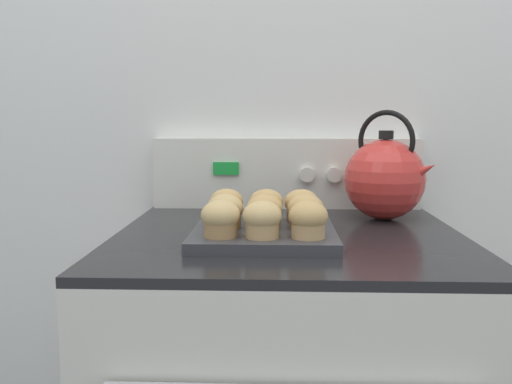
% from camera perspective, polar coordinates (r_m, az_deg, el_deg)
% --- Properties ---
extents(wall_back, '(8.00, 0.05, 2.40)m').
position_cam_1_polar(wall_back, '(1.50, 3.24, 9.50)').
color(wall_back, silver).
rests_on(wall_back, ground_plane).
extents(control_panel, '(0.71, 0.07, 0.19)m').
position_cam_1_polar(control_panel, '(1.46, 3.30, 2.00)').
color(control_panel, silver).
rests_on(control_panel, stove_range).
extents(muffin_pan, '(0.28, 0.28, 0.02)m').
position_cam_1_polar(muffin_pan, '(1.08, 0.84, -4.42)').
color(muffin_pan, '#38383D').
rests_on(muffin_pan, stove_range).
extents(muffin_r0_c0, '(0.07, 0.07, 0.07)m').
position_cam_1_polar(muffin_r0_c0, '(1.00, -3.76, -2.85)').
color(muffin_r0_c0, '#A37A4C').
rests_on(muffin_r0_c0, muffin_pan).
extents(muffin_r0_c1, '(0.07, 0.07, 0.07)m').
position_cam_1_polar(muffin_r0_c1, '(0.99, 0.65, -2.92)').
color(muffin_r0_c1, tan).
rests_on(muffin_r0_c1, muffin_pan).
extents(muffin_r0_c2, '(0.07, 0.07, 0.07)m').
position_cam_1_polar(muffin_r0_c2, '(1.00, 5.52, -2.93)').
color(muffin_r0_c2, tan).
rests_on(muffin_r0_c2, muffin_pan).
extents(muffin_r1_c0, '(0.07, 0.07, 0.07)m').
position_cam_1_polar(muffin_r1_c0, '(1.08, -3.27, -2.07)').
color(muffin_r1_c0, olive).
rests_on(muffin_r1_c0, muffin_pan).
extents(muffin_r1_c1, '(0.07, 0.07, 0.07)m').
position_cam_1_polar(muffin_r1_c1, '(1.07, 0.92, -2.12)').
color(muffin_r1_c1, olive).
rests_on(muffin_r1_c1, muffin_pan).
extents(muffin_r1_c2, '(0.07, 0.07, 0.07)m').
position_cam_1_polar(muffin_r1_c2, '(1.08, 5.23, -2.10)').
color(muffin_r1_c2, olive).
rests_on(muffin_r1_c2, muffin_pan).
extents(muffin_r2_c0, '(0.07, 0.07, 0.07)m').
position_cam_1_polar(muffin_r2_c0, '(1.16, -3.13, -1.37)').
color(muffin_r2_c0, tan).
rests_on(muffin_r2_c0, muffin_pan).
extents(muffin_r2_c1, '(0.07, 0.07, 0.07)m').
position_cam_1_polar(muffin_r2_c1, '(1.16, 1.09, -1.40)').
color(muffin_r2_c1, tan).
rests_on(muffin_r2_c1, muffin_pan).
extents(muffin_r2_c2, '(0.07, 0.07, 0.07)m').
position_cam_1_polar(muffin_r2_c2, '(1.16, 4.79, -1.43)').
color(muffin_r2_c2, tan).
rests_on(muffin_r2_c2, muffin_pan).
extents(tea_kettle, '(0.21, 0.19, 0.26)m').
position_cam_1_polar(tea_kettle, '(1.32, 13.45, 1.47)').
color(tea_kettle, red).
rests_on(tea_kettle, stove_range).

